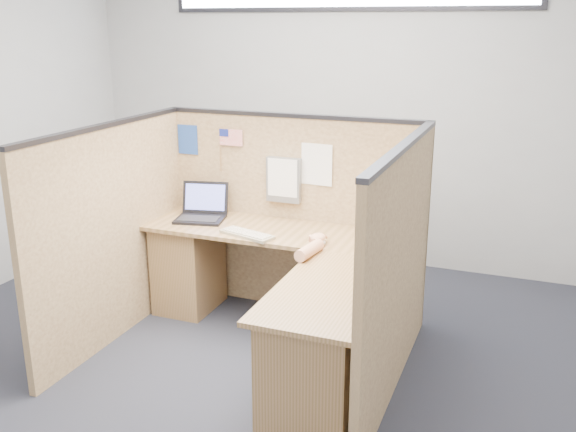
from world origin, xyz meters
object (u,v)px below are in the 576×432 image
at_px(laptop, 204,210).
at_px(keyboard, 247,234).
at_px(mouse, 318,241).
at_px(l_desk, 281,297).

relative_size(laptop, keyboard, 0.96).
distance_m(keyboard, mouse, 0.53).
relative_size(keyboard, mouse, 3.61).
relative_size(laptop, mouse, 3.46).
height_order(l_desk, mouse, mouse).
height_order(l_desk, keyboard, keyboard).
distance_m(l_desk, laptop, 1.02).
distance_m(l_desk, mouse, 0.45).
height_order(l_desk, laptop, laptop).
xyz_separation_m(l_desk, mouse, (0.19, 0.19, 0.36)).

